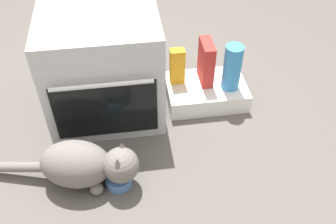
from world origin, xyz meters
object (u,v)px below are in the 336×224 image
(oven, at_px, (103,67))
(food_bowl, at_px, (119,179))
(cat, at_px, (85,164))
(water_bottle, at_px, (232,68))
(cereal_box, at_px, (206,62))
(juice_carton, at_px, (177,66))
(pantry_cabinet, at_px, (206,92))

(oven, distance_m, food_bowl, 0.66)
(oven, bearing_deg, cat, -102.88)
(oven, relative_size, water_bottle, 2.20)
(cereal_box, bearing_deg, cat, -141.31)
(food_bowl, distance_m, water_bottle, 0.95)
(water_bottle, bearing_deg, cereal_box, 147.45)
(water_bottle, xyz_separation_m, juice_carton, (-0.32, 0.10, -0.03))
(food_bowl, relative_size, cat, 0.18)
(juice_carton, bearing_deg, pantry_cabinet, -17.14)
(cat, bearing_deg, pantry_cabinet, 50.00)
(food_bowl, relative_size, water_bottle, 0.46)
(food_bowl, xyz_separation_m, cat, (-0.16, 0.04, 0.11))
(pantry_cabinet, xyz_separation_m, cereal_box, (-0.00, 0.05, 0.20))
(cat, distance_m, cereal_box, 0.97)
(pantry_cabinet, height_order, juice_carton, juice_carton)
(cat, bearing_deg, juice_carton, 60.49)
(oven, bearing_deg, pantry_cabinet, 0.26)
(cat, xyz_separation_m, water_bottle, (0.89, 0.51, 0.13))
(food_bowl, bearing_deg, oven, 93.31)
(pantry_cabinet, relative_size, cereal_box, 1.79)
(cereal_box, bearing_deg, pantry_cabinet, -87.14)
(oven, relative_size, juice_carton, 2.75)
(oven, bearing_deg, water_bottle, -3.02)
(juice_carton, bearing_deg, food_bowl, -122.37)
(pantry_cabinet, bearing_deg, water_bottle, -17.37)
(pantry_cabinet, distance_m, food_bowl, 0.84)
(pantry_cabinet, bearing_deg, food_bowl, -134.95)
(water_bottle, xyz_separation_m, cereal_box, (-0.14, 0.09, -0.01))
(cat, bearing_deg, oven, 90.73)
(food_bowl, height_order, cat, cat)
(oven, xyz_separation_m, pantry_cabinet, (0.63, 0.00, -0.27))
(oven, height_order, cereal_box, oven)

